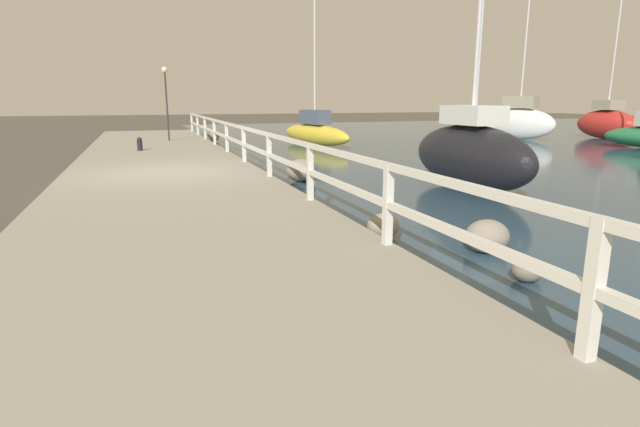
# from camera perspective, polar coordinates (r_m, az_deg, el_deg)

# --- Properties ---
(ground_plane) EXTENTS (120.00, 120.00, 0.00)m
(ground_plane) POSITION_cam_1_polar(r_m,az_deg,el_deg) (12.79, -17.23, 3.25)
(ground_plane) COLOR #4C473D
(dock_walkway) EXTENTS (4.70, 36.00, 0.28)m
(dock_walkway) POSITION_cam_1_polar(r_m,az_deg,el_deg) (12.77, -17.27, 3.87)
(dock_walkway) COLOR gray
(dock_walkway) RESTS_ON ground
(railing) EXTENTS (0.10, 32.50, 1.00)m
(railing) POSITION_cam_1_polar(r_m,az_deg,el_deg) (12.96, -7.45, 8.13)
(railing) COLOR silver
(railing) RESTS_ON dock_walkway
(boulder_downstream) EXTENTS (0.60, 0.54, 0.45)m
(boulder_downstream) POSITION_cam_1_polar(r_m,az_deg,el_deg) (7.06, 18.56, -2.48)
(boulder_downstream) COLOR gray
(boulder_downstream) RESTS_ON ground
(boulder_near_dock) EXTENTS (0.61, 0.55, 0.46)m
(boulder_near_dock) POSITION_cam_1_polar(r_m,az_deg,el_deg) (25.17, -12.15, 8.54)
(boulder_near_dock) COLOR slate
(boulder_near_dock) RESTS_ON ground
(boulder_water_edge) EXTENTS (0.37, 0.33, 0.28)m
(boulder_water_edge) POSITION_cam_1_polar(r_m,az_deg,el_deg) (6.13, 22.61, -5.96)
(boulder_water_edge) COLOR slate
(boulder_water_edge) RESTS_ON ground
(boulder_upstream) EXTENTS (0.76, 0.68, 0.57)m
(boulder_upstream) POSITION_cam_1_polar(r_m,az_deg,el_deg) (12.56, -2.18, 4.97)
(boulder_upstream) COLOR gray
(boulder_upstream) RESTS_ON ground
(boulder_mid_strip) EXTENTS (0.49, 0.44, 0.37)m
(boulder_mid_strip) POSITION_cam_1_polar(r_m,az_deg,el_deg) (7.46, 7.23, -1.40)
(boulder_mid_strip) COLOR gray
(boulder_mid_strip) RESTS_ON ground
(mooring_bollard) EXTENTS (0.18, 0.18, 0.46)m
(mooring_bollard) POSITION_cam_1_polar(r_m,az_deg,el_deg) (18.57, -19.91, 7.49)
(mooring_bollard) COLOR black
(mooring_bollard) RESTS_ON dock_walkway
(dock_lamp) EXTENTS (0.25, 0.25, 3.08)m
(dock_lamp) POSITION_cam_1_polar(r_m,az_deg,el_deg) (22.72, -17.22, 13.54)
(dock_lamp) COLOR #2D2D33
(dock_lamp) RESTS_ON dock_walkway
(sailboat_black) EXTENTS (1.21, 4.03, 8.42)m
(sailboat_black) POSITION_cam_1_polar(r_m,az_deg,el_deg) (11.86, 16.81, 6.63)
(sailboat_black) COLOR black
(sailboat_black) RESTS_ON water_surface
(sailboat_white) EXTENTS (2.47, 3.84, 6.78)m
(sailboat_white) POSITION_cam_1_polar(r_m,az_deg,el_deg) (28.04, 21.78, 9.77)
(sailboat_white) COLOR white
(sailboat_white) RESTS_ON water_surface
(sailboat_yellow) EXTENTS (1.85, 5.77, 7.15)m
(sailboat_yellow) POSITION_cam_1_polar(r_m,az_deg,el_deg) (22.78, -0.59, 9.34)
(sailboat_yellow) COLOR gold
(sailboat_yellow) RESTS_ON water_surface
(sailboat_red) EXTENTS (1.51, 3.51, 7.93)m
(sailboat_red) POSITION_cam_1_polar(r_m,az_deg,el_deg) (30.70, 29.89, 9.03)
(sailboat_red) COLOR red
(sailboat_red) RESTS_ON water_surface
(sailboat_orange) EXTENTS (2.00, 3.75, 6.41)m
(sailboat_orange) POSITION_cam_1_polar(r_m,az_deg,el_deg) (19.94, 17.18, 8.29)
(sailboat_orange) COLOR orange
(sailboat_orange) RESTS_ON water_surface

